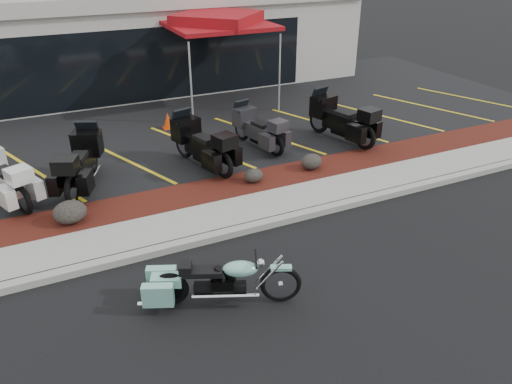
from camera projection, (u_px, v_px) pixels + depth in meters
ground at (290, 246)px, 10.26m from camera, size 90.00×90.00×0.00m
curb at (270, 223)px, 10.94m from camera, size 24.00×0.25×0.15m
sidewalk at (257, 209)px, 11.51m from camera, size 24.00×1.20×0.15m
mulch_bed at (236, 187)px, 12.47m from camera, size 24.00×1.20×0.16m
upper_lot at (173, 122)px, 16.81m from camera, size 26.00×9.60×0.15m
dealership_building at (126, 33)px, 20.96m from camera, size 18.00×8.16×4.00m
boulder_left at (70, 212)px, 10.68m from camera, size 0.71×0.59×0.50m
boulder_mid at (254, 175)px, 12.49m from camera, size 0.48×0.40×0.34m
boulder_right at (311, 162)px, 13.17m from camera, size 0.58×0.48×0.41m
hero_cruiser at (281, 279)px, 8.50m from camera, size 2.74×1.68×0.95m
touring_black_front at (90, 147)px, 12.78m from camera, size 1.81×2.60×1.41m
touring_black_mid at (183, 133)px, 13.64m from camera, size 1.57×2.59×1.41m
touring_grey at (242, 120)px, 14.85m from camera, size 1.30×2.28×1.25m
touring_black_rear at (319, 110)px, 15.39m from camera, size 1.55×2.66×1.46m
traffic_cone at (168, 120)px, 15.95m from camera, size 0.42×0.42×0.51m
popup_canopy at (218, 21)px, 17.07m from camera, size 4.26×4.26×3.19m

